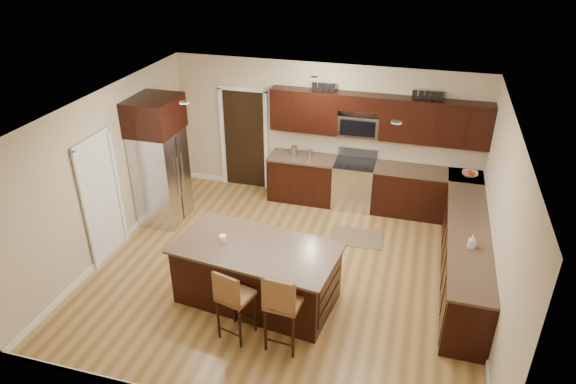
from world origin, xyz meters
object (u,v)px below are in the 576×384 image
(island, at_px, (257,275))
(stool_right, at_px, (282,304))
(range, at_px, (354,184))
(refrigerator, at_px, (160,160))
(stool_mid, at_px, (233,297))

(island, height_order, stool_right, stool_right)
(range, height_order, refrigerator, refrigerator)
(island, height_order, stool_mid, stool_mid)
(stool_right, xyz_separation_m, refrigerator, (-3.04, 2.59, 0.48))
(range, bearing_deg, refrigerator, -156.26)
(range, relative_size, island, 0.45)
(refrigerator, bearing_deg, stool_mid, -47.53)
(stool_mid, height_order, stool_right, stool_right)
(stool_right, bearing_deg, island, 130.90)
(stool_right, relative_size, refrigerator, 0.50)
(island, bearing_deg, stool_right, -46.46)
(stool_mid, distance_m, stool_right, 0.67)
(range, bearing_deg, stool_mid, -102.99)
(island, height_order, refrigerator, refrigerator)
(island, xyz_separation_m, stool_right, (0.63, -0.85, 0.30))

